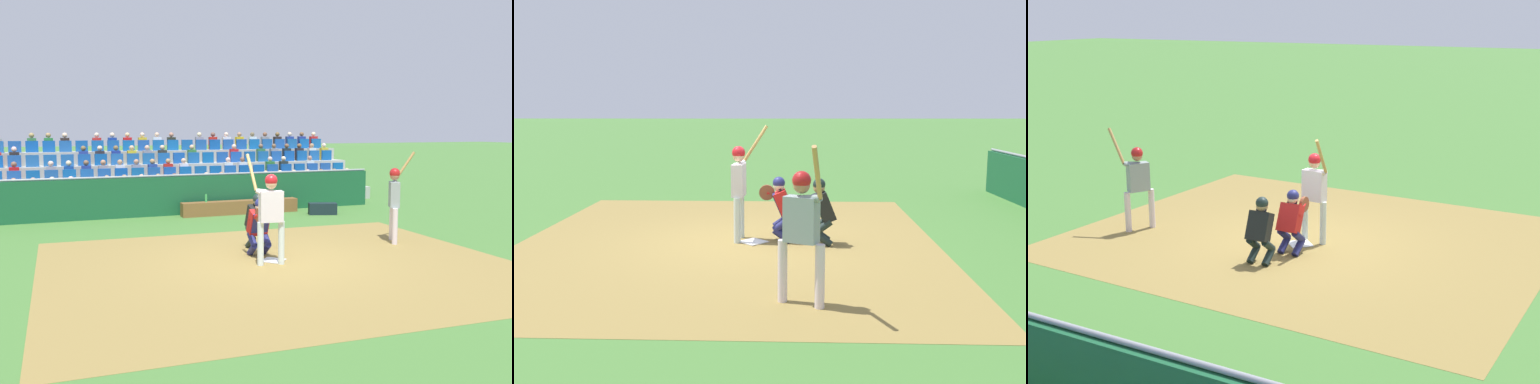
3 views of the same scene
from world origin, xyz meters
The scene contains 8 objects.
ground_plane centered at (0.00, 0.00, 0.00)m, with size 160.00×160.00×0.00m, color #437532.
infield_dirt_patch centered at (0.00, 0.50, 0.00)m, with size 9.41×8.04×0.01m, color olive.
home_plate_marker centered at (0.00, 0.00, 0.02)m, with size 0.44×0.44×0.02m, color white.
batter_at_plate centered at (0.18, 0.27, 1.17)m, with size 0.63×0.71×2.25m.
catcher_crouching centered at (0.11, -0.54, 0.72)m, with size 0.47×0.71×1.29m.
home_plate_umpire centered at (-0.15, -1.31, 0.70)m, with size 0.48×0.47×1.29m.
water_bottle_on_bench centered at (-0.42, -6.42, 0.57)m, with size 0.07×0.07×0.26m, color green.
on_deck_batter centered at (-3.52, -0.76, 1.14)m, with size 0.88×0.66×2.20m.
Camera 3 is at (6.22, -12.02, 4.62)m, focal length 49.24 mm.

